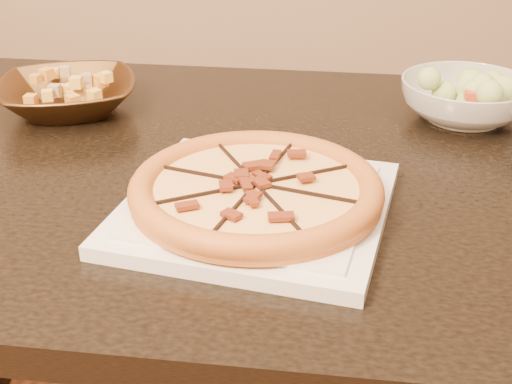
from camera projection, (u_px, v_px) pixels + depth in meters
The scene contains 7 objects.
dining_table at pixel (211, 228), 1.05m from camera, with size 1.35×0.92×0.75m.
plate at pixel (256, 206), 0.85m from camera, with size 0.36×0.36×0.02m.
pizza at pixel (256, 189), 0.84m from camera, with size 0.30×0.30×0.03m.
bronze_bowl at pixel (68, 96), 1.15m from camera, with size 0.22×0.22×0.05m, color #56381D.
mixed_dish at pixel (64, 72), 1.13m from camera, with size 0.10×0.11×0.03m.
salad_bowl at pixel (465, 100), 1.12m from camera, with size 0.20×0.20×0.06m, color silver.
salad at pixel (469, 69), 1.09m from camera, with size 0.09×0.10×0.04m.
Camera 1 is at (0.16, -0.77, 1.17)m, focal length 50.00 mm.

